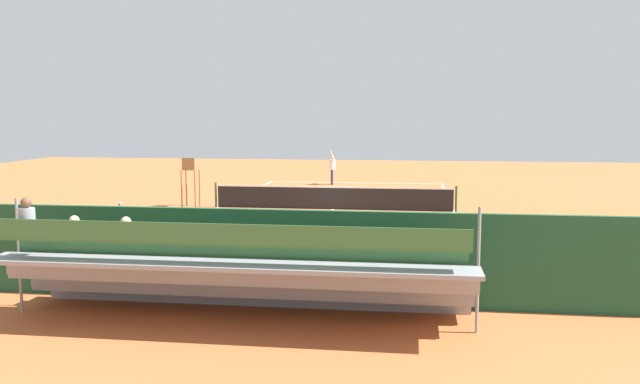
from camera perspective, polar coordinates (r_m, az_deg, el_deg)
The scene contains 12 objects.
ground_plane at distance 28.12m, azimuth 1.12°, elevation -1.49°, with size 60.00×60.00×0.00m, color #BC6033.
court_line_markings at distance 28.16m, azimuth 1.13°, elevation -1.47°, with size 10.10×22.20×0.01m.
tennis_net at distance 28.06m, azimuth 1.12°, elevation -0.47°, with size 10.30×0.10×1.07m.
backdrop_wall at distance 14.35m, azimuth -5.51°, elevation -5.42°, with size 18.00×0.16×2.00m, color #1E4C2D.
bleacher_stand at distance 13.14m, azimuth -7.34°, elevation -6.95°, with size 9.06×2.40×2.48m.
umpire_chair at distance 29.24m, azimuth -11.06°, elevation 1.30°, with size 0.67×0.67×2.14m.
courtside_bench at distance 14.78m, azimuth 6.51°, elevation -6.83°, with size 1.80×0.40×0.93m.
equipment_bag at distance 14.95m, azimuth -1.79°, elevation -8.13°, with size 0.90×0.36×0.36m, color #334C8C.
tennis_player at distance 37.83m, azimuth 1.03°, elevation 2.17°, with size 0.39×0.54×1.93m.
tennis_racket at distance 38.21m, azimuth -0.75°, elevation 0.71°, with size 0.58×0.35×0.03m.
tennis_ball_near at distance 36.78m, azimuth 0.41°, elevation 0.50°, with size 0.07×0.07×0.07m, color #CCDB33.
line_judge at distance 16.37m, azimuth -16.98°, elevation -4.12°, with size 0.44×0.56×1.93m.
Camera 1 is at (-3.28, 27.64, 4.01)m, focal length 37.40 mm.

